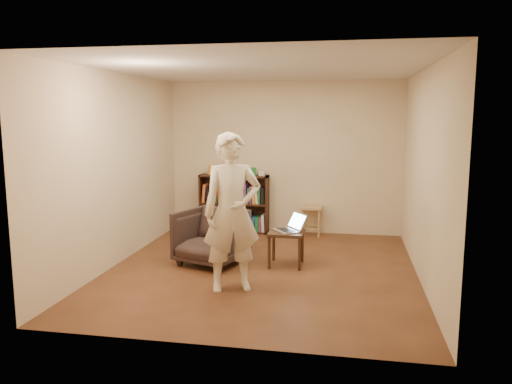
% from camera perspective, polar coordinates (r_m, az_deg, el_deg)
% --- Properties ---
extents(floor, '(4.50, 4.50, 0.00)m').
position_cam_1_polar(floor, '(6.69, 0.68, -8.86)').
color(floor, '#432515').
rests_on(floor, ground).
extents(ceiling, '(4.50, 4.50, 0.00)m').
position_cam_1_polar(ceiling, '(6.40, 0.72, 13.91)').
color(ceiling, silver).
rests_on(ceiling, wall_back).
extents(wall_back, '(4.00, 0.00, 4.00)m').
position_cam_1_polar(wall_back, '(8.63, 3.24, 3.94)').
color(wall_back, beige).
rests_on(wall_back, floor).
extents(wall_left, '(0.00, 4.50, 4.50)m').
position_cam_1_polar(wall_left, '(7.04, -15.59, 2.53)').
color(wall_left, beige).
rests_on(wall_left, floor).
extents(wall_right, '(0.00, 4.50, 4.50)m').
position_cam_1_polar(wall_right, '(6.39, 18.67, 1.78)').
color(wall_right, beige).
rests_on(wall_right, floor).
extents(bookshelf, '(1.20, 0.30, 1.00)m').
position_cam_1_polar(bookshelf, '(8.74, -2.49, -1.68)').
color(bookshelf, black).
rests_on(bookshelf, floor).
extents(box_yellow, '(0.22, 0.18, 0.16)m').
position_cam_1_polar(box_yellow, '(8.74, -4.73, 2.54)').
color(box_yellow, orange).
rests_on(box_yellow, bookshelf).
extents(red_cloth, '(0.31, 0.24, 0.10)m').
position_cam_1_polar(red_cloth, '(8.66, -3.06, 2.28)').
color(red_cloth, maroon).
rests_on(red_cloth, bookshelf).
extents(box_green, '(0.15, 0.15, 0.13)m').
position_cam_1_polar(box_green, '(8.57, -0.43, 2.34)').
color(box_green, '#1C6A2E').
rests_on(box_green, bookshelf).
extents(box_white, '(0.10, 0.10, 0.08)m').
position_cam_1_polar(box_white, '(8.55, 0.66, 2.15)').
color(box_white, silver).
rests_on(box_white, bookshelf).
extents(stool, '(0.35, 0.35, 0.50)m').
position_cam_1_polar(stool, '(8.49, 6.34, -2.28)').
color(stool, tan).
rests_on(stool, floor).
extents(armchair, '(1.03, 1.05, 0.75)m').
position_cam_1_polar(armchair, '(6.88, -5.15, -5.13)').
color(armchair, '#312421').
rests_on(armchair, floor).
extents(side_table, '(0.47, 0.47, 0.48)m').
position_cam_1_polar(side_table, '(6.78, 3.48, -5.15)').
color(side_table, black).
rests_on(side_table, floor).
extents(laptop, '(0.50, 0.50, 0.24)m').
position_cam_1_polar(laptop, '(6.77, 3.93, -4.00)').
color(laptop, silver).
rests_on(laptop, side_table).
extents(person, '(0.79, 0.67, 1.84)m').
position_cam_1_polar(person, '(5.75, -2.75, -2.35)').
color(person, beige).
rests_on(person, floor).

